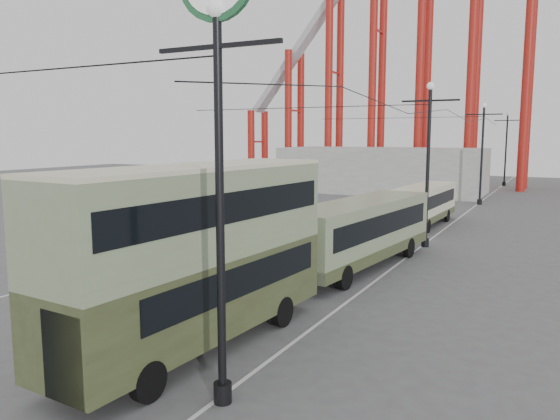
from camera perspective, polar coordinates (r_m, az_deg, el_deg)
The scene contains 11 objects.
ground at distance 19.36m, azimuth -15.10°, elevation -11.67°, with size 160.00×160.00×0.00m, color #515153.
road_markings at distance 36.18m, azimuth 5.49°, elevation -2.38°, with size 12.52×120.00×0.01m.
lamp_post_near at distance 12.51m, azimuth -6.52°, elevation 14.65°, with size 3.20×0.44×10.80m.
lamp_post_mid at distance 32.10m, azimuth 15.19°, elevation 4.50°, with size 3.20×0.44×9.32m.
lamp_post_far at distance 53.77m, azimuth 20.35°, elevation 5.49°, with size 3.20×0.44×9.32m.
lamp_post_distant at distance 75.63m, azimuth 22.54°, elevation 5.90°, with size 3.20×0.44×9.32m.
fairground_shed at distance 63.20m, azimuth 10.60°, elevation 4.13°, with size 22.00×10.00×5.00m, color gray.
double_decker_bus at distance 16.31m, azimuth -8.58°, elevation -3.87°, with size 3.29×10.42×5.51m.
single_decker_green at distance 26.57m, azimuth 8.35°, elevation -2.11°, with size 3.89×11.73×3.25m.
single_decker_cream at distance 40.15m, azimuth 14.84°, elevation 0.70°, with size 2.69×9.24×2.85m.
pedestrian at distance 28.46m, azimuth 7.89°, elevation -3.41°, with size 0.64×0.42×1.75m, color black.
Camera 1 is at (12.56, -13.29, 6.35)m, focal length 35.00 mm.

